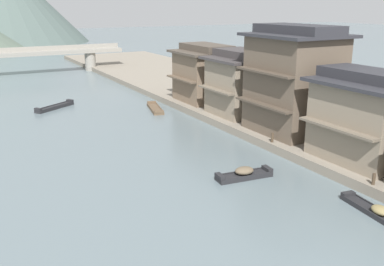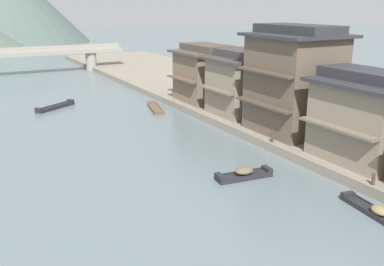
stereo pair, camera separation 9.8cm
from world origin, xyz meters
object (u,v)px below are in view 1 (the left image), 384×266
boat_moored_nearest (244,174)px  boat_moored_second (55,107)px  mooring_post_dock_near (374,179)px  house_waterfront_second (367,117)px  boat_moored_far (155,109)px  boat_moored_third (380,214)px  stone_bridge (41,56)px  house_waterfront_far (206,73)px  house_waterfront_narrow (244,83)px  house_waterfront_tall (294,80)px  mooring_post_dock_mid (272,137)px

boat_moored_nearest → boat_moored_second: size_ratio=0.84×
mooring_post_dock_near → house_waterfront_second: bearing=47.9°
boat_moored_second → boat_moored_far: 11.01m
boat_moored_third → stone_bridge: 60.75m
house_waterfront_second → house_waterfront_far: bearing=89.5°
house_waterfront_narrow → house_waterfront_far: size_ratio=1.04×
house_waterfront_tall → mooring_post_dock_near: 12.34m
house_waterfront_far → mooring_post_dock_near: bearing=-97.4°
house_waterfront_far → mooring_post_dock_mid: (-3.29, -15.81, -2.62)m
boat_moored_third → mooring_post_dock_near: size_ratio=7.86×
boat_moored_nearest → mooring_post_dock_near: size_ratio=5.62×
boat_moored_second → house_waterfront_second: house_waterfront_second is taller
boat_moored_second → boat_moored_third: boat_moored_third is taller
house_waterfront_narrow → mooring_post_dock_mid: house_waterfront_narrow is taller
house_waterfront_narrow → house_waterfront_far: 7.01m
boat_moored_nearest → boat_moored_far: (2.74, 20.38, -0.14)m
boat_moored_nearest → mooring_post_dock_mid: mooring_post_dock_mid is taller
boat_moored_far → mooring_post_dock_near: size_ratio=7.22×
house_waterfront_second → house_waterfront_far: size_ratio=1.09×
house_waterfront_second → stone_bridge: bearing=101.6°
boat_moored_nearest → house_waterfront_second: 9.26m
house_waterfront_tall → boat_moored_second: bearing=126.1°
boat_moored_third → mooring_post_dock_near: bearing=47.5°
house_waterfront_tall → stone_bridge: house_waterfront_tall is taller
house_waterfront_far → house_waterfront_narrow: bearing=-89.0°
boat_moored_nearest → house_waterfront_tall: (8.56, 5.37, 4.68)m
boat_moored_nearest → house_waterfront_far: size_ratio=0.60×
boat_moored_nearest → mooring_post_dock_near: mooring_post_dock_near is taller
house_waterfront_tall → stone_bridge: 48.43m
boat_moored_far → house_waterfront_far: bearing=-9.5°
boat_moored_second → boat_moored_nearest: bearing=-75.8°
boat_moored_second → mooring_post_dock_near: size_ratio=6.68×
boat_moored_second → house_waterfront_narrow: bearing=-42.2°
house_waterfront_narrow → boat_moored_nearest: bearing=-124.7°
boat_moored_nearest → boat_moored_far: 20.57m
boat_moored_far → stone_bridge: bearing=100.2°
house_waterfront_far → stone_bridge: bearing=109.2°
house_waterfront_second → mooring_post_dock_near: (-3.09, -3.43, -2.65)m
house_waterfront_second → mooring_post_dock_near: house_waterfront_second is taller
mooring_post_dock_mid → stone_bridge: stone_bridge is taller
house_waterfront_second → stone_bridge: (-11.29, 54.75, -0.83)m
boat_moored_second → house_waterfront_tall: 26.21m
boat_moored_third → house_waterfront_far: size_ratio=0.84×
boat_moored_nearest → house_waterfront_far: (8.47, 19.42, 3.39)m
boat_moored_far → house_waterfront_narrow: bearing=-53.7°
mooring_post_dock_near → mooring_post_dock_mid: size_ratio=0.92×
house_waterfront_narrow → stone_bridge: 41.59m
boat_moored_far → mooring_post_dock_mid: size_ratio=6.63×
boat_moored_third → boat_moored_far: (-0.42, 28.42, -0.06)m
house_waterfront_second → house_waterfront_tall: (0.29, 7.77, 1.30)m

